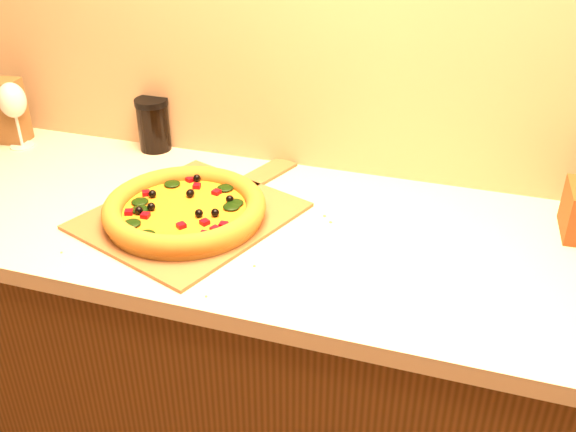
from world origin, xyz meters
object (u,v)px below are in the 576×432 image
(pizza_peel, at_px, (195,213))
(wine_glass, at_px, (13,102))
(dark_jar, at_px, (154,124))
(pizza, at_px, (185,209))

(pizza_peel, height_order, wine_glass, wine_glass)
(wine_glass, height_order, dark_jar, wine_glass)
(dark_jar, bearing_deg, wine_glass, -164.59)
(pizza, distance_m, wine_glass, 0.69)
(pizza_peel, xyz_separation_m, dark_jar, (-0.27, 0.31, 0.07))
(pizza_peel, distance_m, wine_glass, 0.69)
(pizza, xyz_separation_m, wine_glass, (-0.64, 0.24, 0.10))
(wine_glass, bearing_deg, pizza, -20.89)
(pizza, bearing_deg, wine_glass, 159.11)
(wine_glass, relative_size, dark_jar, 1.28)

